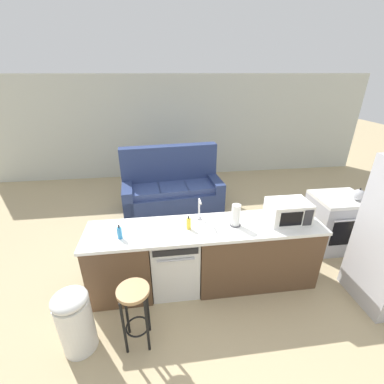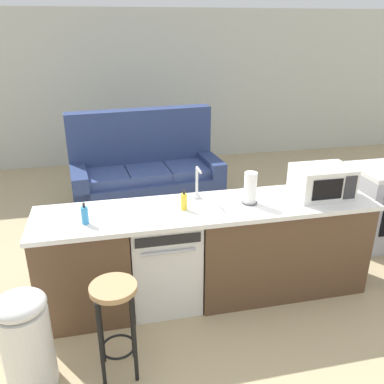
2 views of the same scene
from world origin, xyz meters
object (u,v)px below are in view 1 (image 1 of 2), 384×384
at_px(dishwasher, 175,260).
at_px(couch, 172,189).
at_px(dish_soap_bottle, 120,233).
at_px(bar_stool, 135,305).
at_px(trash_bin, 75,321).
at_px(soap_bottle, 189,224).
at_px(kettle, 359,195).
at_px(paper_towel_roll, 236,215).
at_px(microwave, 288,211).
at_px(stove_range, 334,222).

bearing_deg(dishwasher, couch, 87.57).
relative_size(dish_soap_bottle, bar_stool, 0.24).
height_order(trash_bin, couch, couch).
height_order(soap_bottle, kettle, kettle).
relative_size(paper_towel_roll, trash_bin, 0.38).
distance_m(dishwasher, couch, 2.30).
height_order(microwave, dish_soap_bottle, microwave).
bearing_deg(microwave, bar_stool, -158.48).
xyz_separation_m(stove_range, trash_bin, (-3.65, -1.27, -0.07)).
distance_m(stove_range, couch, 3.05).
bearing_deg(soap_bottle, paper_towel_roll, 0.43).
height_order(dishwasher, trash_bin, dishwasher).
bearing_deg(paper_towel_roll, dishwasher, 179.30).
bearing_deg(bar_stool, soap_bottle, 49.29).
height_order(stove_range, kettle, kettle).
relative_size(dish_soap_bottle, trash_bin, 0.24).
xyz_separation_m(dish_soap_bottle, bar_stool, (0.17, -0.64, -0.44)).
bearing_deg(microwave, kettle, 17.74).
xyz_separation_m(kettle, trash_bin, (-3.82, -1.15, -0.61)).
distance_m(paper_towel_roll, soap_bottle, 0.59).
bearing_deg(kettle, stove_range, 143.32).
relative_size(dishwasher, microwave, 1.68).
distance_m(stove_range, kettle, 0.57).
height_order(microwave, couch, couch).
bearing_deg(dishwasher, dish_soap_bottle, -170.43).
relative_size(trash_bin, couch, 0.36).
height_order(stove_range, microwave, microwave).
relative_size(soap_bottle, kettle, 0.86).
height_order(microwave, paper_towel_roll, paper_towel_roll).
bearing_deg(microwave, soap_bottle, -179.43).
height_order(soap_bottle, bar_stool, soap_bottle).
distance_m(stove_range, paper_towel_roll, 2.00).
relative_size(dishwasher, kettle, 4.10).
relative_size(paper_towel_roll, bar_stool, 0.38).
height_order(kettle, couch, couch).
bearing_deg(kettle, paper_towel_roll, -167.82).
relative_size(dish_soap_bottle, kettle, 0.86).
bearing_deg(kettle, soap_bottle, -170.41).
height_order(dish_soap_bottle, couch, couch).
relative_size(paper_towel_roll, couch, 0.14).
distance_m(paper_towel_roll, kettle, 2.05).
height_order(paper_towel_roll, trash_bin, paper_towel_roll).
bearing_deg(kettle, couch, 144.92).
bearing_deg(microwave, trash_bin, -163.78).
bearing_deg(soap_bottle, bar_stool, -130.71).
bearing_deg(microwave, dishwasher, 179.95).
bearing_deg(paper_towel_roll, bar_stool, -148.70).
bearing_deg(couch, stove_range, -34.97).
bearing_deg(dish_soap_bottle, paper_towel_roll, 3.92).
bearing_deg(microwave, stove_range, 25.41).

